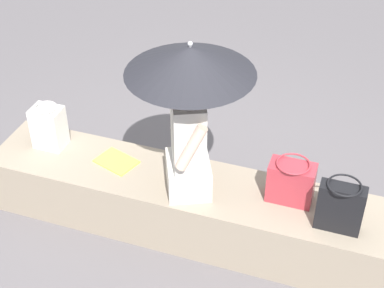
{
  "coord_description": "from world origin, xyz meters",
  "views": [
    {
      "loc": [
        0.98,
        -2.89,
        3.07
      ],
      "look_at": [
        -0.02,
        -0.02,
        0.79
      ],
      "focal_mm": 55.34,
      "sensor_mm": 36.0,
      "label": 1
    }
  ],
  "objects_px": {
    "handbag_black": "(49,127)",
    "shoulder_bag_spare": "(291,182)",
    "person_seated": "(188,141)",
    "parasol": "(190,60)",
    "tote_bag_canvas": "(340,207)",
    "magazine": "(116,161)"
  },
  "relations": [
    {
      "from": "handbag_black",
      "to": "shoulder_bag_spare",
      "type": "height_order",
      "value": "handbag_black"
    },
    {
      "from": "person_seated",
      "to": "parasol",
      "type": "height_order",
      "value": "parasol"
    },
    {
      "from": "parasol",
      "to": "handbag_black",
      "type": "relative_size",
      "value": 3.17
    },
    {
      "from": "shoulder_bag_spare",
      "to": "person_seated",
      "type": "bearing_deg",
      "value": -170.88
    },
    {
      "from": "parasol",
      "to": "tote_bag_canvas",
      "type": "bearing_deg",
      "value": -6.13
    },
    {
      "from": "parasol",
      "to": "magazine",
      "type": "relative_size",
      "value": 3.8
    },
    {
      "from": "tote_bag_canvas",
      "to": "shoulder_bag_spare",
      "type": "xyz_separation_m",
      "value": [
        -0.33,
        0.17,
        -0.03
      ]
    },
    {
      "from": "parasol",
      "to": "magazine",
      "type": "distance_m",
      "value": 1.1
    },
    {
      "from": "person_seated",
      "to": "parasol",
      "type": "bearing_deg",
      "value": 92.63
    },
    {
      "from": "shoulder_bag_spare",
      "to": "tote_bag_canvas",
      "type": "bearing_deg",
      "value": -26.42
    },
    {
      "from": "tote_bag_canvas",
      "to": "shoulder_bag_spare",
      "type": "height_order",
      "value": "tote_bag_canvas"
    },
    {
      "from": "person_seated",
      "to": "handbag_black",
      "type": "bearing_deg",
      "value": 173.92
    },
    {
      "from": "parasol",
      "to": "person_seated",
      "type": "bearing_deg",
      "value": -87.37
    },
    {
      "from": "shoulder_bag_spare",
      "to": "magazine",
      "type": "bearing_deg",
      "value": -179.09
    },
    {
      "from": "tote_bag_canvas",
      "to": "person_seated",
      "type": "bearing_deg",
      "value": 176.65
    },
    {
      "from": "tote_bag_canvas",
      "to": "magazine",
      "type": "bearing_deg",
      "value": 174.71
    },
    {
      "from": "handbag_black",
      "to": "tote_bag_canvas",
      "type": "bearing_deg",
      "value": -4.79
    },
    {
      "from": "shoulder_bag_spare",
      "to": "magazine",
      "type": "distance_m",
      "value": 1.25
    },
    {
      "from": "parasol",
      "to": "shoulder_bag_spare",
      "type": "xyz_separation_m",
      "value": [
        0.67,
        0.06,
        -0.8
      ]
    },
    {
      "from": "handbag_black",
      "to": "shoulder_bag_spare",
      "type": "bearing_deg",
      "value": -0.38
    },
    {
      "from": "magazine",
      "to": "parasol",
      "type": "bearing_deg",
      "value": 14.24
    },
    {
      "from": "person_seated",
      "to": "tote_bag_canvas",
      "type": "relative_size",
      "value": 2.56
    }
  ]
}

